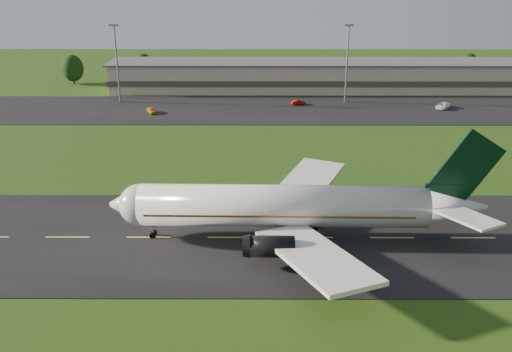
{
  "coord_description": "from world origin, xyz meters",
  "views": [
    {
      "loc": [
        -18.17,
        -69.32,
        35.01
      ],
      "look_at": [
        -18.46,
        8.0,
        6.0
      ],
      "focal_mm": 40.0,
      "sensor_mm": 36.0,
      "label": 1
    }
  ],
  "objects_px": {
    "service_vehicle_b": "(298,102)",
    "service_vehicle_c": "(443,106)",
    "terminal": "(342,76)",
    "service_vehicle_a": "(152,110)",
    "airliner": "(289,207)",
    "light_mast_west": "(116,54)",
    "light_mast_centre": "(347,54)"
  },
  "relations": [
    {
      "from": "service_vehicle_b",
      "to": "service_vehicle_c",
      "type": "bearing_deg",
      "value": -114.41
    },
    {
      "from": "service_vehicle_c",
      "to": "airliner",
      "type": "bearing_deg",
      "value": -81.21
    },
    {
      "from": "light_mast_west",
      "to": "service_vehicle_b",
      "type": "bearing_deg",
      "value": -3.64
    },
    {
      "from": "service_vehicle_a",
      "to": "service_vehicle_b",
      "type": "bearing_deg",
      "value": -12.34
    },
    {
      "from": "airliner",
      "to": "terminal",
      "type": "bearing_deg",
      "value": 78.97
    },
    {
      "from": "terminal",
      "to": "service_vehicle_a",
      "type": "xyz_separation_m",
      "value": [
        -50.88,
        -28.27,
        -3.18
      ]
    },
    {
      "from": "terminal",
      "to": "service_vehicle_b",
      "type": "height_order",
      "value": "terminal"
    },
    {
      "from": "terminal",
      "to": "light_mast_centre",
      "type": "relative_size",
      "value": 7.13
    },
    {
      "from": "airliner",
      "to": "service_vehicle_a",
      "type": "distance_m",
      "value": 74.53
    },
    {
      "from": "service_vehicle_a",
      "to": "service_vehicle_b",
      "type": "distance_m",
      "value": 37.94
    },
    {
      "from": "light_mast_west",
      "to": "service_vehicle_b",
      "type": "xyz_separation_m",
      "value": [
        47.36,
        -3.01,
        -12.02
      ]
    },
    {
      "from": "light_mast_west",
      "to": "light_mast_centre",
      "type": "height_order",
      "value": "same"
    },
    {
      "from": "terminal",
      "to": "service_vehicle_a",
      "type": "distance_m",
      "value": 58.3
    },
    {
      "from": "light_mast_west",
      "to": "terminal",
      "type": "bearing_deg",
      "value": 14.76
    },
    {
      "from": "airliner",
      "to": "service_vehicle_b",
      "type": "xyz_separation_m",
      "value": [
        6.4,
        77.0,
        -3.94
      ]
    },
    {
      "from": "terminal",
      "to": "light_mast_centre",
      "type": "height_order",
      "value": "light_mast_centre"
    },
    {
      "from": "airliner",
      "to": "service_vehicle_b",
      "type": "relative_size",
      "value": 13.66
    },
    {
      "from": "terminal",
      "to": "light_mast_west",
      "type": "bearing_deg",
      "value": -165.24
    },
    {
      "from": "airliner",
      "to": "light_mast_centre",
      "type": "relative_size",
      "value": 2.52
    },
    {
      "from": "light_mast_centre",
      "to": "airliner",
      "type": "bearing_deg",
      "value": -103.39
    },
    {
      "from": "terminal",
      "to": "light_mast_centre",
      "type": "distance_m",
      "value": 18.45
    },
    {
      "from": "service_vehicle_b",
      "to": "service_vehicle_c",
      "type": "height_order",
      "value": "service_vehicle_c"
    },
    {
      "from": "airliner",
      "to": "service_vehicle_a",
      "type": "relative_size",
      "value": 12.33
    },
    {
      "from": "service_vehicle_a",
      "to": "service_vehicle_c",
      "type": "xyz_separation_m",
      "value": [
        73.55,
        4.96,
        0.05
      ]
    },
    {
      "from": "service_vehicle_b",
      "to": "airliner",
      "type": "bearing_deg",
      "value": 157.24
    },
    {
      "from": "terminal",
      "to": "light_mast_centre",
      "type": "bearing_deg",
      "value": -94.95
    },
    {
      "from": "terminal",
      "to": "service_vehicle_c",
      "type": "distance_m",
      "value": 32.67
    },
    {
      "from": "terminal",
      "to": "service_vehicle_c",
      "type": "bearing_deg",
      "value": -45.81
    },
    {
      "from": "service_vehicle_b",
      "to": "service_vehicle_a",
      "type": "bearing_deg",
      "value": 85.84
    },
    {
      "from": "airliner",
      "to": "service_vehicle_b",
      "type": "height_order",
      "value": "airliner"
    },
    {
      "from": "service_vehicle_c",
      "to": "light_mast_west",
      "type": "bearing_deg",
      "value": -145.45
    },
    {
      "from": "airliner",
      "to": "light_mast_west",
      "type": "bearing_deg",
      "value": 118.08
    }
  ]
}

